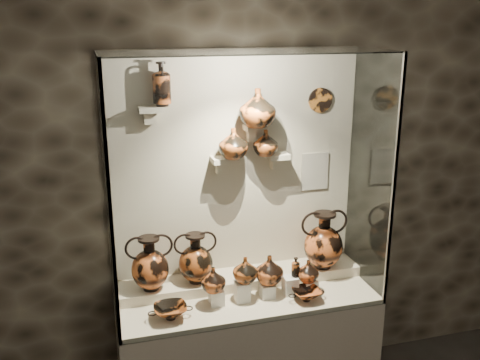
% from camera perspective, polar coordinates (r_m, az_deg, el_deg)
% --- Properties ---
extents(wall_back, '(5.00, 0.02, 3.20)m').
position_cam_1_polar(wall_back, '(3.59, -0.63, 1.04)').
color(wall_back, black).
rests_on(wall_back, ground).
extents(plinth, '(1.70, 0.60, 0.80)m').
position_cam_1_polar(plinth, '(3.83, 0.76, -17.85)').
color(plinth, '#BCB297').
rests_on(plinth, floor).
extents(front_tier, '(1.68, 0.58, 0.03)m').
position_cam_1_polar(front_tier, '(3.61, 0.78, -12.42)').
color(front_tier, beige).
rests_on(front_tier, plinth).
extents(rear_tier, '(1.70, 0.25, 0.10)m').
position_cam_1_polar(rear_tier, '(3.74, 0.00, -10.69)').
color(rear_tier, beige).
rests_on(rear_tier, plinth).
extents(back_panel, '(1.70, 0.03, 1.60)m').
position_cam_1_polar(back_panel, '(3.58, -0.61, 1.02)').
color(back_panel, '#BCB297').
rests_on(back_panel, plinth).
extents(glass_front, '(1.70, 0.01, 1.60)m').
position_cam_1_polar(glass_front, '(3.02, 2.45, -2.02)').
color(glass_front, white).
rests_on(glass_front, plinth).
extents(glass_left, '(0.01, 0.60, 1.60)m').
position_cam_1_polar(glass_left, '(3.17, -14.00, -1.65)').
color(glass_left, white).
rests_on(glass_left, plinth).
extents(glass_right, '(0.01, 0.60, 1.60)m').
position_cam_1_polar(glass_right, '(3.62, 13.78, 0.68)').
color(glass_right, white).
rests_on(glass_right, plinth).
extents(glass_top, '(1.70, 0.60, 0.01)m').
position_cam_1_polar(glass_top, '(3.15, 0.90, 13.54)').
color(glass_top, white).
rests_on(glass_top, back_panel).
extents(frame_post_left, '(0.02, 0.02, 1.60)m').
position_cam_1_polar(frame_post_left, '(2.89, -13.63, -3.41)').
color(frame_post_left, gray).
rests_on(frame_post_left, plinth).
extents(frame_post_right, '(0.02, 0.02, 1.60)m').
position_cam_1_polar(frame_post_right, '(3.38, 16.08, -0.65)').
color(frame_post_right, gray).
rests_on(frame_post_right, plinth).
extents(pedestal_a, '(0.09, 0.09, 0.10)m').
position_cam_1_polar(pedestal_a, '(3.48, -2.53, -12.35)').
color(pedestal_a, silver).
rests_on(pedestal_a, front_tier).
extents(pedestal_b, '(0.09, 0.09, 0.13)m').
position_cam_1_polar(pedestal_b, '(3.51, 0.23, -11.78)').
color(pedestal_b, silver).
rests_on(pedestal_b, front_tier).
extents(pedestal_c, '(0.09, 0.09, 0.09)m').
position_cam_1_polar(pedestal_c, '(3.57, 2.91, -11.68)').
color(pedestal_c, silver).
rests_on(pedestal_c, front_tier).
extents(pedestal_d, '(0.09, 0.09, 0.12)m').
position_cam_1_polar(pedestal_d, '(3.61, 5.36, -11.11)').
color(pedestal_d, silver).
rests_on(pedestal_d, front_tier).
extents(pedestal_e, '(0.09, 0.09, 0.08)m').
position_cam_1_polar(pedestal_e, '(3.67, 7.43, -11.06)').
color(pedestal_e, silver).
rests_on(pedestal_e, front_tier).
extents(bracket_ul, '(0.14, 0.12, 0.04)m').
position_cam_1_polar(bracket_ul, '(3.31, -9.58, 7.45)').
color(bracket_ul, '#BCB297').
rests_on(bracket_ul, back_panel).
extents(bracket_ca, '(0.14, 0.12, 0.04)m').
position_cam_1_polar(bracket_ca, '(3.46, -1.89, 2.16)').
color(bracket_ca, '#BCB297').
rests_on(bracket_ca, back_panel).
extents(bracket_cb, '(0.10, 0.12, 0.04)m').
position_cam_1_polar(bracket_cb, '(3.47, 1.30, 5.59)').
color(bracket_cb, '#BCB297').
rests_on(bracket_cb, back_panel).
extents(bracket_cc, '(0.14, 0.12, 0.04)m').
position_cam_1_polar(bracket_cc, '(3.57, 4.05, 2.58)').
color(bracket_cc, '#BCB297').
rests_on(bracket_cc, back_panel).
extents(amphora_left, '(0.33, 0.33, 0.36)m').
position_cam_1_polar(amphora_left, '(3.50, -9.60, -8.74)').
color(amphora_left, '#CE5E27').
rests_on(amphora_left, rear_tier).
extents(amphora_mid, '(0.33, 0.33, 0.34)m').
position_cam_1_polar(amphora_mid, '(3.56, -4.76, -8.29)').
color(amphora_mid, '#9D491B').
rests_on(amphora_mid, rear_tier).
extents(amphora_right, '(0.42, 0.42, 0.41)m').
position_cam_1_polar(amphora_right, '(3.78, 8.90, -6.34)').
color(amphora_right, '#CE5E27').
rests_on(amphora_right, rear_tier).
extents(jug_a, '(0.19, 0.19, 0.16)m').
position_cam_1_polar(jug_a, '(3.41, -2.87, -10.54)').
color(jug_a, '#CE5E27').
rests_on(jug_a, pedestal_a).
extents(jug_b, '(0.17, 0.17, 0.17)m').
position_cam_1_polar(jug_b, '(3.45, 0.56, -9.54)').
color(jug_b, '#9D491B').
rests_on(jug_b, pedestal_b).
extents(jug_c, '(0.19, 0.19, 0.19)m').
position_cam_1_polar(jug_c, '(3.52, 3.13, -9.51)').
color(jug_c, '#CE5E27').
rests_on(jug_c, pedestal_c).
extents(jug_e, '(0.15, 0.15, 0.15)m').
position_cam_1_polar(jug_e, '(3.59, 7.26, -9.59)').
color(jug_e, '#CE5E27').
rests_on(jug_e, pedestal_e).
extents(lekythos_small, '(0.08, 0.08, 0.15)m').
position_cam_1_polar(lekythos_small, '(3.56, 5.94, -9.09)').
color(lekythos_small, '#9D491B').
rests_on(lekythos_small, pedestal_d).
extents(kylix_left, '(0.32, 0.30, 0.10)m').
position_cam_1_polar(kylix_left, '(3.36, -7.44, -13.66)').
color(kylix_left, '#9D491B').
rests_on(kylix_left, front_tier).
extents(kylix_right, '(0.29, 0.27, 0.09)m').
position_cam_1_polar(kylix_right, '(3.55, 7.09, -11.93)').
color(kylix_right, '#CE5E27').
rests_on(kylix_right, front_tier).
extents(lekythos_tall, '(0.15, 0.15, 0.30)m').
position_cam_1_polar(lekythos_tall, '(3.28, -8.38, 10.39)').
color(lekythos_tall, '#CE5E27').
rests_on(lekythos_tall, bracket_ul).
extents(ovoid_vase_a, '(0.22, 0.22, 0.20)m').
position_cam_1_polar(ovoid_vase_a, '(3.41, -0.73, 3.94)').
color(ovoid_vase_a, '#9D491B').
rests_on(ovoid_vase_a, bracket_ca).
extents(ovoid_vase_b, '(0.26, 0.26, 0.24)m').
position_cam_1_polar(ovoid_vase_b, '(3.39, 1.87, 7.70)').
color(ovoid_vase_b, '#9D491B').
rests_on(ovoid_vase_b, bracket_cb).
extents(ovoid_vase_c, '(0.20, 0.20, 0.17)m').
position_cam_1_polar(ovoid_vase_c, '(3.48, 2.74, 3.99)').
color(ovoid_vase_c, '#9D491B').
rests_on(ovoid_vase_c, bracket_cc).
extents(wall_plate, '(0.17, 0.02, 0.17)m').
position_cam_1_polar(wall_plate, '(3.66, 8.55, 8.42)').
color(wall_plate, '#C16D26').
rests_on(wall_plate, back_panel).
extents(info_placard, '(0.20, 0.01, 0.26)m').
position_cam_1_polar(info_placard, '(3.76, 7.97, 0.92)').
color(info_placard, beige).
rests_on(info_placard, back_panel).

